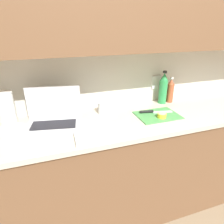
{
  "coord_description": "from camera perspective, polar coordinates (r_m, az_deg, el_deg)",
  "views": [
    {
      "loc": [
        -0.73,
        -1.28,
        1.6
      ],
      "look_at": [
        -0.3,
        -0.01,
        1.02
      ],
      "focal_mm": 32.0,
      "sensor_mm": 36.0,
      "label": 1
    }
  ],
  "objects": [
    {
      "name": "wall_back",
      "position": [
        1.68,
        7.85,
        21.96
      ],
      "size": [
        5.2,
        0.38,
        2.6
      ],
      "color": "silver",
      "rests_on": "ground_plane"
    },
    {
      "name": "measuring_cup",
      "position": [
        1.63,
        -2.53,
        1.25
      ],
      "size": [
        0.1,
        0.08,
        0.09
      ],
      "color": "silver",
      "rests_on": "counter_unit"
    },
    {
      "name": "laptop",
      "position": [
        1.49,
        -16.27,
        -1.24
      ],
      "size": [
        0.42,
        0.31,
        0.26
      ],
      "rotation": [
        0.0,
        0.0,
        -0.19
      ],
      "color": "silver",
      "rests_on": "counter_unit"
    },
    {
      "name": "cutting_board",
      "position": [
        1.63,
        12.87,
        -0.9
      ],
      "size": [
        0.33,
        0.25,
        0.01
      ],
      "primitive_type": "cube",
      "color": "#4C9E51",
      "rests_on": "counter_unit"
    },
    {
      "name": "dish_towel",
      "position": [
        1.28,
        -5.61,
        -7.13
      ],
      "size": [
        0.23,
        0.17,
        0.02
      ],
      "primitive_type": "cube",
      "rotation": [
        0.0,
        0.0,
        -0.05
      ],
      "color": "white",
      "rests_on": "counter_unit"
    },
    {
      "name": "knife",
      "position": [
        1.66,
        10.94,
        0.09
      ],
      "size": [
        0.27,
        0.08,
        0.02
      ],
      "rotation": [
        0.0,
        0.0,
        -0.2
      ],
      "color": "silver",
      "rests_on": "cutting_board"
    },
    {
      "name": "bowl_white",
      "position": [
        1.45,
        -26.1,
        -5.22
      ],
      "size": [
        0.18,
        0.18,
        0.05
      ],
      "color": "white",
      "rests_on": "counter_unit"
    },
    {
      "name": "lemon_half_cut",
      "position": [
        1.58,
        14.05,
        -0.94
      ],
      "size": [
        0.07,
        0.07,
        0.04
      ],
      "color": "yellow",
      "rests_on": "cutting_board"
    },
    {
      "name": "bottle_oil_tall",
      "position": [
        1.88,
        14.41,
        6.48
      ],
      "size": [
        0.07,
        0.07,
        0.3
      ],
      "color": "#2D934C",
      "rests_on": "counter_unit"
    },
    {
      "name": "bottle_green_soda",
      "position": [
        1.93,
        16.35,
        5.83
      ],
      "size": [
        0.06,
        0.06,
        0.24
      ],
      "color": "#A34C2D",
      "rests_on": "counter_unit"
    },
    {
      "name": "counter_unit",
      "position": [
        1.86,
        9.56,
        -13.84
      ],
      "size": [
        2.32,
        0.6,
        0.94
      ],
      "color": "brown",
      "rests_on": "ground_plane"
    },
    {
      "name": "paper_towel_roll",
      "position": [
        1.59,
        -27.86,
        0.75
      ],
      "size": [
        0.11,
        0.11,
        0.24
      ],
      "color": "white",
      "rests_on": "counter_unit"
    },
    {
      "name": "ground_plane",
      "position": [
        2.18,
        8.22,
        -24.01
      ],
      "size": [
        12.0,
        12.0,
        0.0
      ],
      "primitive_type": "plane",
      "color": "#847056",
      "rests_on": "ground"
    }
  ]
}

